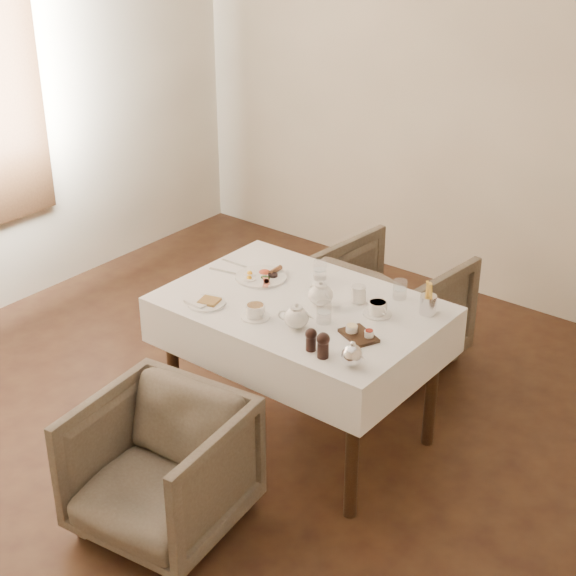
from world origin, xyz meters
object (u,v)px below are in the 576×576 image
(teapot_centre, at_px, (321,293))
(armchair_far, at_px, (389,308))
(breakfast_plate, at_px, (262,276))
(table, at_px, (301,324))
(armchair_near, at_px, (161,468))

(teapot_centre, bearing_deg, armchair_far, 119.11)
(armchair_far, bearing_deg, breakfast_plate, 76.74)
(teapot_centre, bearing_deg, table, -137.46)
(armchair_near, height_order, armchair_far, armchair_far)
(table, xyz_separation_m, breakfast_plate, (-0.32, 0.09, 0.13))
(armchair_near, relative_size, teapot_centre, 4.19)
(armchair_far, height_order, teapot_centre, teapot_centre)
(armchair_far, bearing_deg, table, 98.65)
(table, xyz_separation_m, armchair_far, (-0.06, 0.89, -0.30))
(breakfast_plate, distance_m, teapot_centre, 0.41)
(breakfast_plate, bearing_deg, table, 5.45)
(breakfast_plate, height_order, teapot_centre, teapot_centre)
(table, bearing_deg, armchair_near, -94.30)
(table, height_order, armchair_near, table)
(table, relative_size, teapot_centre, 8.03)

